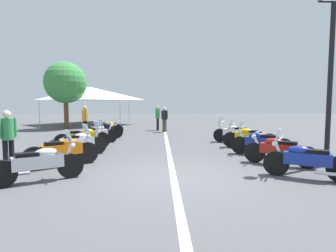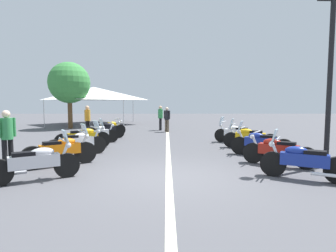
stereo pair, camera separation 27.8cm
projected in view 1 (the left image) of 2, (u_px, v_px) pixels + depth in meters
ground_plane at (173, 177)px, 6.89m from camera, size 80.00×80.00×0.00m
lane_centre_stripe at (168, 146)px, 11.84m from camera, size 21.07×0.16×0.01m
motorcycle_left_row_0 at (40, 163)px, 6.41m from camera, size 1.19×1.84×1.19m
motorcycle_left_row_1 at (63, 151)px, 7.97m from camera, size 1.33×1.84×1.22m
motorcycle_left_row_2 at (78, 143)px, 9.53m from camera, size 1.43×1.78×1.21m
motorcycle_left_row_3 at (83, 138)px, 10.92m from camera, size 1.15×2.01×1.22m
motorcycle_left_row_4 at (95, 134)px, 12.39m from camera, size 1.25×1.90×0.99m
motorcycle_left_row_5 at (104, 130)px, 14.05m from camera, size 1.16×1.87×1.02m
motorcycle_left_row_6 at (107, 128)px, 15.47m from camera, size 1.08×1.81×0.98m
motorcycle_right_row_0 at (306, 160)px, 6.71m from camera, size 1.13×1.85×1.20m
motorcycle_right_row_1 at (279, 150)px, 8.15m from camera, size 1.29×1.80×0.99m
motorcycle_right_row_2 at (261, 142)px, 9.69m from camera, size 1.08×1.96×1.21m
motorcycle_right_row_3 at (249, 137)px, 11.21m from camera, size 1.04×2.05×1.21m
motorcycle_right_row_4 at (235, 133)px, 12.68m from camera, size 1.26×1.89×1.20m
street_lamp_twin_globe at (332, 48)px, 7.85m from camera, size 0.32×1.22×5.04m
bystander_0 at (158, 116)px, 18.48m from camera, size 0.52×0.32×1.65m
bystander_1 at (8, 135)px, 7.72m from camera, size 0.47×0.32×1.65m
bystander_3 at (85, 118)px, 15.38m from camera, size 0.52×0.32×1.70m
bystander_4 at (165, 118)px, 17.45m from camera, size 0.40×0.40×1.58m
roadside_tree_0 at (65, 83)px, 19.46m from camera, size 2.93×2.93×4.75m
event_tent at (90, 93)px, 23.39m from camera, size 6.65×6.65×3.20m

